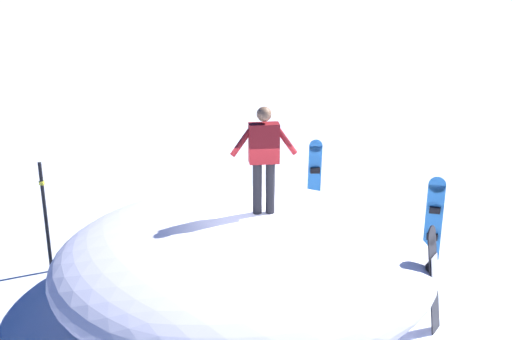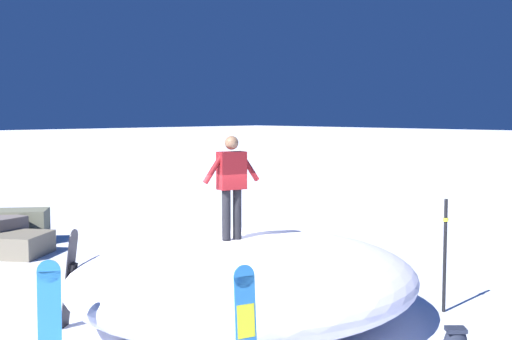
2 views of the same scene
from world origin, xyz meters
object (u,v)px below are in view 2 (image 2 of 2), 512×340
at_px(snowboarder_standing, 232,180).
at_px(snowboard_primary_upright, 70,277).
at_px(snowboard_secondary_upright, 50,320).
at_px(backpack_far, 339,263).
at_px(trail_marker_pole, 445,253).
at_px(snowboard_tertiary_upright, 246,337).

distance_m(snowboarder_standing, snowboard_primary_upright, 3.04).
height_order(snowboard_primary_upright, snowboard_secondary_upright, snowboard_primary_upright).
xyz_separation_m(backpack_far, trail_marker_pole, (-3.09, 0.95, 0.81)).
distance_m(snowboard_primary_upright, trail_marker_pole, 6.35).
xyz_separation_m(snowboard_secondary_upright, trail_marker_pole, (-1.95, -6.42, 0.21)).
bearing_deg(backpack_far, snowboarder_standing, 104.52).
bearing_deg(snowboard_secondary_upright, trail_marker_pole, -106.91).
relative_size(snowboarder_standing, backpack_far, 2.41).
xyz_separation_m(snowboard_secondary_upright, backpack_far, (1.14, -7.37, -0.60)).
distance_m(snowboarder_standing, backpack_far, 4.77).
bearing_deg(snowboarder_standing, snowboard_tertiary_upright, 140.27).
xyz_separation_m(snowboard_primary_upright, snowboard_secondary_upright, (-1.84, 1.32, -0.01)).
height_order(backpack_far, trail_marker_pole, trail_marker_pole).
xyz_separation_m(snowboard_tertiary_upright, backpack_far, (3.56, -6.19, -0.67)).
relative_size(snowboard_primary_upright, snowboard_secondary_upright, 1.01).
relative_size(snowboard_primary_upright, trail_marker_pole, 0.81).
height_order(snowboard_tertiary_upright, trail_marker_pole, trail_marker_pole).
relative_size(snowboard_tertiary_upright, trail_marker_pole, 0.88).
bearing_deg(backpack_far, snowboard_primary_upright, 83.41).
distance_m(snowboard_secondary_upright, backpack_far, 7.48).
xyz_separation_m(snowboard_tertiary_upright, trail_marker_pole, (0.46, -5.24, 0.14)).
xyz_separation_m(snowboarder_standing, trail_marker_pole, (-2.03, -3.17, -1.36)).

